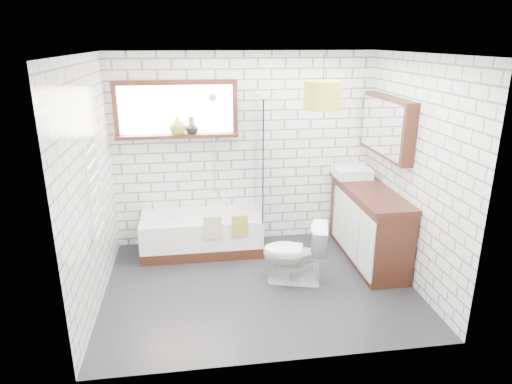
{
  "coord_description": "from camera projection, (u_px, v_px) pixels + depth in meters",
  "views": [
    {
      "loc": [
        -0.69,
        -4.49,
        2.63
      ],
      "look_at": [
        0.0,
        0.25,
        1.02
      ],
      "focal_mm": 32.0,
      "sensor_mm": 36.0,
      "label": 1
    }
  ],
  "objects": [
    {
      "name": "towel_green",
      "position": [
        240.0,
        225.0,
        5.56
      ],
      "size": [
        0.2,
        0.05,
        0.27
      ],
      "primitive_type": "cube",
      "color": "olive",
      "rests_on": "bathtub"
    },
    {
      "name": "pendant",
      "position": [
        323.0,
        95.0,
        4.55
      ],
      "size": [
        0.38,
        0.38,
        0.28
      ],
      "primitive_type": "cylinder",
      "color": "olive",
      "rests_on": "ceiling"
    },
    {
      "name": "wall_right",
      "position": [
        413.0,
        172.0,
        4.98
      ],
      "size": [
        0.01,
        2.6,
        2.5
      ],
      "primitive_type": "cube",
      "color": "white",
      "rests_on": "ground"
    },
    {
      "name": "towel_beige",
      "position": [
        213.0,
        227.0,
        5.52
      ],
      "size": [
        0.22,
        0.06,
        0.29
      ],
      "primitive_type": "cube",
      "color": "tan",
      "rests_on": "bathtub"
    },
    {
      "name": "ceiling",
      "position": [
        260.0,
        53.0,
        4.35
      ],
      "size": [
        3.4,
        2.6,
        0.01
      ],
      "primitive_type": "cube",
      "color": "white",
      "rests_on": "ground"
    },
    {
      "name": "window",
      "position": [
        176.0,
        110.0,
        5.64
      ],
      "size": [
        1.52,
        0.16,
        0.68
      ],
      "primitive_type": "cube",
      "color": "black",
      "rests_on": "wall_back"
    },
    {
      "name": "wall_back",
      "position": [
        244.0,
        150.0,
        5.97
      ],
      "size": [
        3.4,
        0.01,
        2.5
      ],
      "primitive_type": "cube",
      "color": "white",
      "rests_on": "ground"
    },
    {
      "name": "shower_riser",
      "position": [
        214.0,
        144.0,
        5.84
      ],
      "size": [
        0.02,
        0.02,
        1.3
      ],
      "primitive_type": "cylinder",
      "color": "silver",
      "rests_on": "wall_back"
    },
    {
      "name": "wall_front",
      "position": [
        285.0,
        228.0,
        3.52
      ],
      "size": [
        3.4,
        0.01,
        2.5
      ],
      "primitive_type": "cube",
      "color": "white",
      "rests_on": "ground"
    },
    {
      "name": "basin",
      "position": [
        352.0,
        172.0,
        5.95
      ],
      "size": [
        0.44,
        0.39,
        0.13
      ],
      "primitive_type": "cube",
      "color": "white",
      "rests_on": "vanity"
    },
    {
      "name": "wall_left",
      "position": [
        89.0,
        186.0,
        4.51
      ],
      "size": [
        0.01,
        2.6,
        2.5
      ],
      "primitive_type": "cube",
      "color": "white",
      "rests_on": "ground"
    },
    {
      "name": "vanity",
      "position": [
        368.0,
        224.0,
        5.66
      ],
      "size": [
        0.52,
        1.6,
        0.92
      ],
      "primitive_type": "cube",
      "color": "black",
      "rests_on": "floor"
    },
    {
      "name": "bottle",
      "position": [
        192.0,
        127.0,
        5.7
      ],
      "size": [
        0.09,
        0.09,
        0.22
      ],
      "primitive_type": "cylinder",
      "rotation": [
        0.0,
        0.0,
        -0.35
      ],
      "color": "olive",
      "rests_on": "window"
    },
    {
      "name": "tap",
      "position": [
        365.0,
        167.0,
        5.95
      ],
      "size": [
        0.03,
        0.03,
        0.17
      ],
      "primitive_type": "cylinder",
      "rotation": [
        0.0,
        0.0,
        -0.06
      ],
      "color": "silver",
      "rests_on": "vanity"
    },
    {
      "name": "toilet",
      "position": [
        294.0,
        253.0,
        5.1
      ],
      "size": [
        0.57,
        0.79,
        0.72
      ],
      "primitive_type": "imported",
      "rotation": [
        0.0,
        0.0,
        -1.83
      ],
      "color": "white",
      "rests_on": "floor"
    },
    {
      "name": "vase_olive",
      "position": [
        178.0,
        127.0,
        5.67
      ],
      "size": [
        0.25,
        0.25,
        0.23
      ],
      "primitive_type": "imported",
      "rotation": [
        0.0,
        0.0,
        -0.13
      ],
      "color": "olive",
      "rests_on": "window"
    },
    {
      "name": "floor",
      "position": [
        259.0,
        285.0,
        5.15
      ],
      "size": [
        3.4,
        2.6,
        0.01
      ],
      "primitive_type": "cube",
      "color": "black",
      "rests_on": "ground"
    },
    {
      "name": "bathtub",
      "position": [
        202.0,
        234.0,
        5.89
      ],
      "size": [
        1.52,
        0.67,
        0.49
      ],
      "primitive_type": "cube",
      "color": "white",
      "rests_on": "floor"
    },
    {
      "name": "vase_dark",
      "position": [
        192.0,
        129.0,
        5.71
      ],
      "size": [
        0.2,
        0.2,
        0.17
      ],
      "primitive_type": "imported",
      "rotation": [
        0.0,
        0.0,
        -0.28
      ],
      "color": "black",
      "rests_on": "window"
    },
    {
      "name": "shower_screen",
      "position": [
        258.0,
        157.0,
        5.67
      ],
      "size": [
        0.02,
        0.72,
        1.5
      ],
      "primitive_type": "cube",
      "color": "white",
      "rests_on": "bathtub"
    },
    {
      "name": "mirror_cabinet",
      "position": [
        387.0,
        126.0,
        5.4
      ],
      "size": [
        0.16,
        1.2,
        0.7
      ],
      "primitive_type": "cube",
      "color": "black",
      "rests_on": "wall_right"
    },
    {
      "name": "towel_radiator",
      "position": [
        95.0,
        191.0,
        4.54
      ],
      "size": [
        0.06,
        0.52,
        1.0
      ],
      "primitive_type": "cube",
      "color": "white",
      "rests_on": "wall_left"
    }
  ]
}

